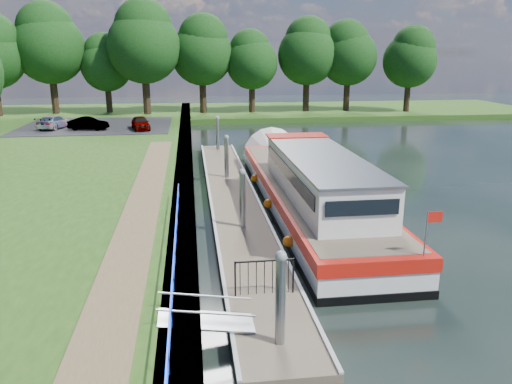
{
  "coord_description": "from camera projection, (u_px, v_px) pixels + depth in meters",
  "views": [
    {
      "loc": [
        -2.1,
        -11.66,
        7.62
      ],
      "look_at": [
        0.82,
        10.35,
        1.4
      ],
      "focal_mm": 35.0,
      "sensor_mm": 36.0,
      "label": 1
    }
  ],
  "objects": [
    {
      "name": "blue_fence",
      "position": [
        174.0,
        261.0,
        15.61
      ],
      "size": [
        0.04,
        18.04,
        0.72
      ],
      "color": "#0C2DBF",
      "rests_on": "riverbank"
    },
    {
      "name": "gangway",
      "position": [
        206.0,
        320.0,
        13.53
      ],
      "size": [
        2.58,
        1.0,
        0.92
      ],
      "color": "#A5A8AD",
      "rests_on": "ground"
    },
    {
      "name": "ground",
      "position": [
        276.0,
        345.0,
        13.45
      ],
      "size": [
        160.0,
        160.0,
        0.0
      ],
      "primitive_type": "plane",
      "color": "black",
      "rests_on": "ground"
    },
    {
      "name": "gate_panel",
      "position": [
        264.0,
        272.0,
        15.24
      ],
      "size": [
        1.85,
        0.05,
        1.15
      ],
      "color": "black",
      "rests_on": "ground"
    },
    {
      "name": "car_c",
      "position": [
        54.0,
        122.0,
        46.03
      ],
      "size": [
        2.82,
        4.47,
        1.21
      ],
      "primitive_type": "imported",
      "rotation": [
        0.0,
        0.0,
        2.85
      ],
      "color": "#999999",
      "rests_on": "carpark"
    },
    {
      "name": "pontoon",
      "position": [
        233.0,
        201.0,
        25.81
      ],
      "size": [
        2.5,
        30.0,
        0.56
      ],
      "color": "brown",
      "rests_on": "ground"
    },
    {
      "name": "horizon_trees",
      "position": [
        191.0,
        50.0,
        57.57
      ],
      "size": [
        54.38,
        10.03,
        12.87
      ],
      "color": "#332316",
      "rests_on": "ground"
    },
    {
      "name": "carpark",
      "position": [
        97.0,
        126.0,
        48.11
      ],
      "size": [
        14.0,
        12.0,
        0.06
      ],
      "primitive_type": "cube",
      "color": "black",
      "rests_on": "riverbank"
    },
    {
      "name": "barge",
      "position": [
        305.0,
        186.0,
        25.35
      ],
      "size": [
        4.36,
        21.15,
        4.78
      ],
      "color": "black",
      "rests_on": "ground"
    },
    {
      "name": "bank_edge",
      "position": [
        184.0,
        189.0,
        27.34
      ],
      "size": [
        1.1,
        90.0,
        0.78
      ],
      "primitive_type": "cube",
      "color": "#473D2D",
      "rests_on": "ground"
    },
    {
      "name": "car_b",
      "position": [
        88.0,
        124.0,
        45.19
      ],
      "size": [
        3.65,
        1.78,
        1.15
      ],
      "primitive_type": "imported",
      "rotation": [
        0.0,
        0.0,
        1.4
      ],
      "color": "#999999",
      "rests_on": "carpark"
    },
    {
      "name": "mooring_piles",
      "position": [
        233.0,
        181.0,
        25.52
      ],
      "size": [
        0.3,
        27.3,
        3.55
      ],
      "color": "gray",
      "rests_on": "ground"
    },
    {
      "name": "footpath",
      "position": [
        137.0,
        226.0,
        20.31
      ],
      "size": [
        1.6,
        40.0,
        0.05
      ],
      "primitive_type": "cube",
      "color": "brown",
      "rests_on": "riverbank"
    },
    {
      "name": "car_a",
      "position": [
        140.0,
        123.0,
        45.44
      ],
      "size": [
        2.13,
        3.77,
        1.21
      ],
      "primitive_type": "imported",
      "rotation": [
        0.0,
        0.0,
        0.21
      ],
      "color": "#999999",
      "rests_on": "carpark"
    },
    {
      "name": "far_bank",
      "position": [
        299.0,
        111.0,
        64.53
      ],
      "size": [
        60.0,
        18.0,
        0.6
      ],
      "primitive_type": "cube",
      "color": "#254914",
      "rests_on": "ground"
    }
  ]
}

